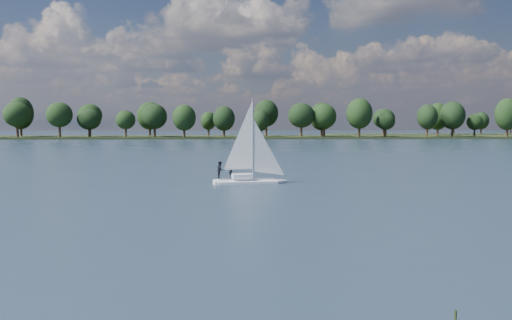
{
  "coord_description": "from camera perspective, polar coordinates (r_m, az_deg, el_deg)",
  "views": [
    {
      "loc": [
        2.82,
        -20.09,
        5.89
      ],
      "look_at": [
        5.09,
        32.65,
        2.5
      ],
      "focal_mm": 40.0,
      "sensor_mm": 36.0,
      "label": 1
    }
  ],
  "objects": [
    {
      "name": "ground",
      "position": [
        120.27,
        -3.8,
        0.86
      ],
      "size": [
        700.0,
        700.0,
        0.0
      ],
      "primitive_type": "plane",
      "color": "#233342",
      "rests_on": "ground"
    },
    {
      "name": "far_shore",
      "position": [
        232.18,
        -3.16,
        2.22
      ],
      "size": [
        660.0,
        40.0,
        1.5
      ],
      "primitive_type": "cube",
      "color": "black",
      "rests_on": "ground"
    },
    {
      "name": "sailboat",
      "position": [
        55.52,
        -1.04,
        0.09
      ],
      "size": [
        6.8,
        2.93,
        8.67
      ],
      "rotation": [
        0.0,
        0.0,
        0.17
      ],
      "color": "white",
      "rests_on": "ground"
    },
    {
      "name": "treeline",
      "position": [
        228.68,
        -4.62,
        4.21
      ],
      "size": [
        562.14,
        74.09,
        18.04
      ],
      "color": "black",
      "rests_on": "ground"
    }
  ]
}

